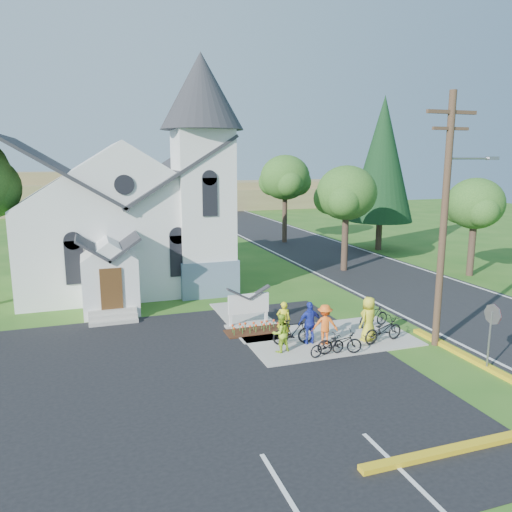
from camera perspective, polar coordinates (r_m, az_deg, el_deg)
name	(u,v)px	position (r m, az deg, el deg)	size (l,w,h in m)	color
ground	(301,347)	(20.54, 5.20, -10.35)	(120.00, 120.00, 0.00)	#295E1A
parking_lot	(127,395)	(17.17, -14.48, -15.15)	(20.00, 16.00, 0.02)	black
road	(342,260)	(37.78, 9.82, -0.48)	(8.00, 90.00, 0.02)	black
sidewalk	(329,338)	(21.57, 8.35, -9.29)	(7.00, 4.00, 0.05)	#A39E93
church	(129,198)	(30.08, -14.31, 6.48)	(12.35, 12.00, 13.00)	white
church_sign	(249,304)	(22.62, -0.86, -5.52)	(2.20, 0.40, 1.70)	#A39E93
flower_bed	(255,331)	(22.12, -0.12, -8.61)	(2.60, 1.10, 0.07)	#3B2010
utility_pole	(446,213)	(20.82, 20.87, 4.60)	(3.45, 0.28, 10.00)	#432C21
stop_sign	(492,323)	(19.62, 25.33, -6.94)	(0.11, 0.76, 2.48)	gray
tree_road_near	(347,193)	(33.75, 10.31, 7.05)	(4.00, 4.00, 7.05)	#3C2820
tree_road_mid	(285,178)	(44.76, 3.35, 8.90)	(4.40, 4.40, 7.80)	#3C2820
tree_road_far	(475,204)	(34.66, 23.77, 5.44)	(3.60, 3.60, 6.30)	#3C2820
conifer	(382,160)	(42.17, 14.25, 10.64)	(5.20, 5.20, 12.40)	#3C2820
distant_hills	(166,195)	(74.79, -10.25, 6.87)	(61.00, 10.00, 5.60)	olive
cyclist_0	(284,320)	(21.01, 3.17, -7.34)	(0.59, 0.39, 1.61)	yellow
bike_0	(327,345)	(19.59, 8.14, -10.09)	(0.54, 1.54, 0.81)	black
cyclist_1	(280,333)	(19.67, 2.82, -8.77)	(0.74, 0.58, 1.53)	#A7D327
bike_1	(293,332)	(20.52, 4.29, -8.65)	(0.49, 1.74, 1.04)	black
cyclist_2	(310,323)	(20.56, 6.18, -7.60)	(1.03, 0.43, 1.76)	#2232AE
bike_2	(340,342)	(19.80, 9.53, -9.71)	(0.61, 1.76, 0.93)	black
cyclist_3	(325,324)	(20.60, 7.88, -7.75)	(1.07, 0.62, 1.66)	orange
bike_3	(374,316)	(23.10, 13.30, -6.73)	(0.46, 1.64, 0.99)	black
cyclist_4	(368,319)	(21.25, 12.73, -7.02)	(0.92, 0.60, 1.87)	yellow
bike_4	(383,330)	(21.37, 14.32, -8.19)	(0.68, 1.96, 1.03)	black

